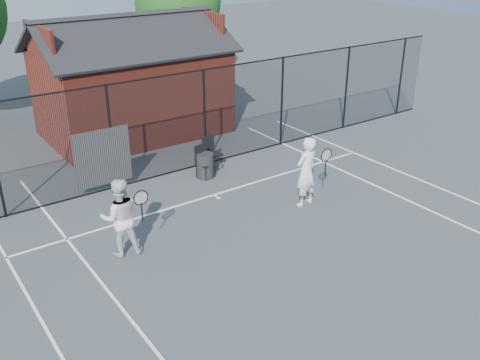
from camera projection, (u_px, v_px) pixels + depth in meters
ground at (283, 241)px, 12.52m from camera, size 80.00×80.00×0.00m
court_lines at (322, 267)px, 11.53m from camera, size 11.02×18.00×0.01m
fence at (167, 128)px, 15.46m from camera, size 22.04×3.00×3.00m
clubhouse at (133, 89)px, 18.79m from camera, size 6.50×4.36×4.19m
tree_right at (178, 3)px, 24.62m from camera, size 3.97×3.97×5.70m
player_front at (306, 172)px, 13.85m from camera, size 0.87×0.67×1.88m
player_back at (120, 217)px, 11.68m from camera, size 1.07×0.92×1.82m
chair_left at (205, 162)px, 15.63m from camera, size 0.57×0.58×0.96m
chair_right at (213, 153)px, 16.25m from camera, size 0.56×0.57×0.99m
waste_bin at (205, 166)px, 15.68m from camera, size 0.62×0.62×0.74m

